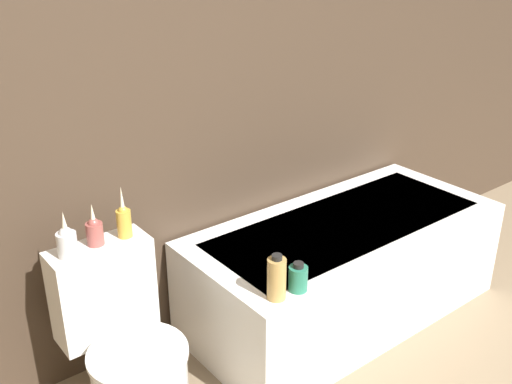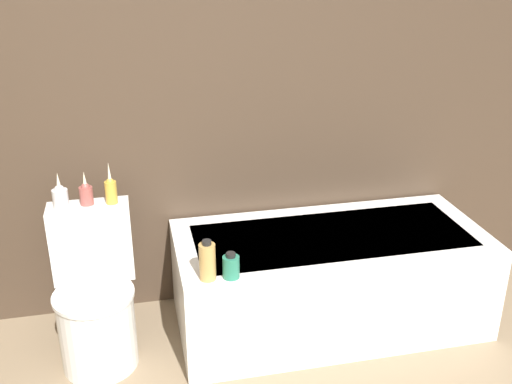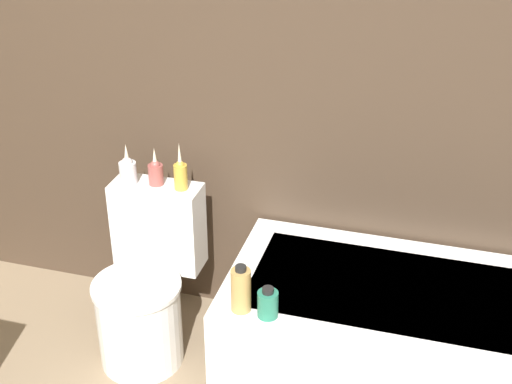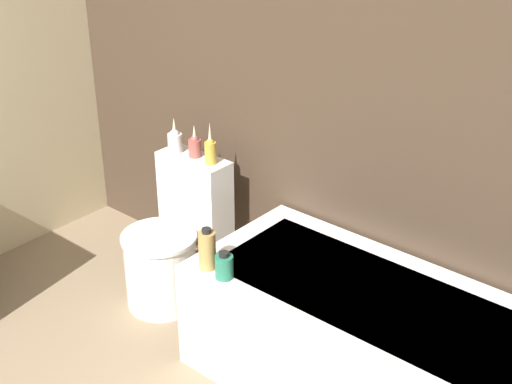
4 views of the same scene
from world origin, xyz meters
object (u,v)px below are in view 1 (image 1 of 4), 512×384
object	(u,v)px
toilet	(129,359)
vase_gold	(67,241)
shampoo_bottle_tall	(277,278)
shampoo_bottle_short	(298,278)
bathtub	(343,267)
vase_silver	(94,231)
vase_bronze	(124,220)

from	to	relation	value
toilet	vase_gold	distance (m)	0.54
vase_gold	toilet	bearing A→B (deg)	-54.84
shampoo_bottle_tall	shampoo_bottle_short	bearing A→B (deg)	-4.53
vase_gold	shampoo_bottle_tall	size ratio (longest dim) A/B	0.95
bathtub	toilet	xyz separation A→B (m)	(-1.22, -0.02, 0.05)
bathtub	vase_silver	bearing A→B (deg)	171.79
bathtub	shampoo_bottle_short	distance (m)	0.73
toilet	vase_gold	size ratio (longest dim) A/B	4.01
bathtub	shampoo_bottle_short	size ratio (longest dim) A/B	13.00
bathtub	shampoo_bottle_tall	size ratio (longest dim) A/B	8.30
vase_gold	shampoo_bottle_short	size ratio (longest dim) A/B	1.48
vase_silver	shampoo_bottle_short	world-z (taller)	vase_silver
vase_gold	vase_silver	bearing A→B (deg)	11.19
bathtub	vase_silver	distance (m)	1.34
bathtub	shampoo_bottle_short	world-z (taller)	shampoo_bottle_short
vase_bronze	vase_silver	bearing A→B (deg)	174.85
toilet	vase_silver	xyz separation A→B (m)	(0.00, 0.19, 0.49)
bathtub	shampoo_bottle_tall	world-z (taller)	shampoo_bottle_tall
bathtub	vase_silver	world-z (taller)	vase_silver
bathtub	vase_gold	world-z (taller)	vase_gold
shampoo_bottle_tall	vase_silver	bearing A→B (deg)	138.49
shampoo_bottle_tall	shampoo_bottle_short	xyz separation A→B (m)	(0.11, -0.01, -0.04)
vase_silver	vase_bronze	world-z (taller)	vase_bronze
shampoo_bottle_short	shampoo_bottle_tall	bearing A→B (deg)	175.47
vase_gold	vase_bronze	bearing A→B (deg)	3.09
toilet	shampoo_bottle_tall	distance (m)	0.66
toilet	vase_bronze	distance (m)	0.55
shampoo_bottle_tall	bathtub	bearing A→B (deg)	22.63
bathtub	shampoo_bottle_tall	distance (m)	0.83
toilet	shampoo_bottle_short	xyz separation A→B (m)	(0.63, -0.28, 0.27)
shampoo_bottle_short	bathtub	bearing A→B (deg)	26.85
vase_bronze	shampoo_bottle_short	world-z (taller)	vase_bronze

